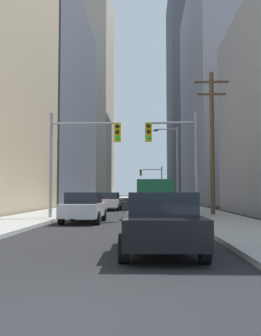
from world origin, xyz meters
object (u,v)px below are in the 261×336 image
sedan_silver (84,207)px  traffic_signal_near_left (81,147)px  cargo_van_green (155,196)px  sedan_navy (148,198)px  sedan_red (151,200)px  traffic_signal_near_right (174,148)px  sedan_black (161,222)px  traffic_signal_far_right (152,178)px  sedan_white (109,201)px

sedan_silver → traffic_signal_near_left: size_ratio=0.70×
cargo_van_green → sedan_navy: cargo_van_green is taller
sedan_silver → sedan_navy: bearing=84.1°
sedan_navy → sedan_red: bearing=-89.2°
sedan_red → traffic_signal_near_right: bearing=-86.7°
sedan_black → traffic_signal_far_right: bearing=89.2°
sedan_silver → traffic_signal_near_right: traffic_signal_near_right is taller
sedan_black → sedan_navy: bearing=90.0°
sedan_silver → sedan_red: (3.71, 19.22, 0.00)m
sedan_white → traffic_signal_near_right: traffic_signal_near_right is taller
sedan_white → sedan_red: 7.13m
sedan_black → sedan_silver: (-3.48, 9.59, 0.00)m
sedan_navy → traffic_signal_near_right: bearing=-87.8°
sedan_white → sedan_red: bearing=58.9°
traffic_signal_near_right → traffic_signal_far_right: (-0.42, 43.25, 0.05)m
sedan_red → sedan_navy: 14.47m
sedan_silver → sedan_red: same height
cargo_van_green → sedan_red: size_ratio=1.25×
sedan_navy → traffic_signal_far_right: 11.92m
cargo_van_green → traffic_signal_near_left: 5.64m
sedan_navy → traffic_signal_far_right: size_ratio=0.71×
sedan_black → traffic_signal_near_left: traffic_signal_near_left is taller
sedan_white → traffic_signal_near_right: size_ratio=0.71×
sedan_silver → sedan_navy: 33.86m
traffic_signal_near_right → sedan_navy: bearing=92.2°
sedan_white → sedan_navy: same height
sedan_silver → sedan_white: size_ratio=1.00×
cargo_van_green → traffic_signal_far_right: bearing=89.1°
traffic_signal_near_right → sedan_silver: bearing=-158.4°
traffic_signal_near_left → sedan_silver: bearing=-75.7°
sedan_black → traffic_signal_near_right: 11.97m
sedan_silver → traffic_signal_near_right: 6.01m
sedan_black → sedan_white: size_ratio=1.00×
cargo_van_green → sedan_white: 9.39m
sedan_black → traffic_signal_far_right: 54.81m
sedan_black → sedan_silver: bearing=110.0°
cargo_van_green → sedan_silver: bearing=-129.5°
sedan_navy → traffic_signal_near_right: size_ratio=0.71×
sedan_red → traffic_signal_near_right: (1.00, -17.35, 3.23)m
traffic_signal_near_right → sedan_white: bearing=112.6°
traffic_signal_near_left → sedan_black: bearing=-70.9°
cargo_van_green → traffic_signal_near_right: traffic_signal_near_right is taller
sedan_black → traffic_signal_near_left: (-3.96, 11.46, 3.28)m
sedan_black → traffic_signal_near_left: size_ratio=0.71×
sedan_silver → traffic_signal_far_right: traffic_signal_far_right is taller
traffic_signal_far_right → cargo_van_green: bearing=-90.9°
sedan_navy → traffic_signal_far_right: bearing=86.1°
cargo_van_green → sedan_white: bearing=113.0°
sedan_red → traffic_signal_near_right: traffic_signal_near_right is taller
sedan_black → sedan_red: same height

